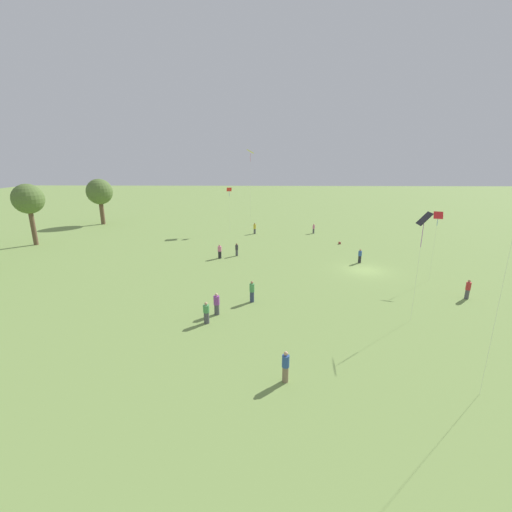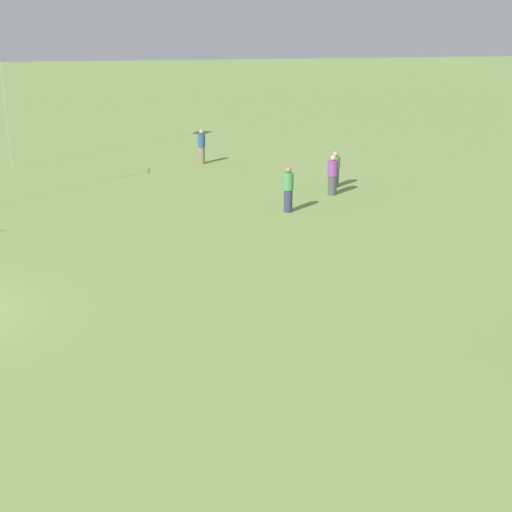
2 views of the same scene
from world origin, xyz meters
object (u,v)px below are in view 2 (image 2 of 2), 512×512
person_1 (335,170)px  person_2 (333,175)px  person_0 (288,190)px  person_9 (202,147)px

person_1 → person_2: (1.48, -0.57, 0.06)m
person_1 → person_0: bearing=171.1°
person_1 → person_2: person_2 is taller
person_0 → person_1: (-4.04, 3.27, -0.11)m
person_0 → person_2: size_ratio=1.04×
person_0 → person_1: 5.20m
person_9 → person_0: bearing=169.8°
person_1 → person_9: person_9 is taller
person_2 → person_9: size_ratio=0.97×
person_2 → person_9: bearing=-155.6°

